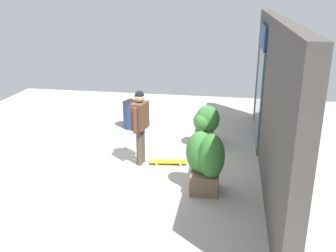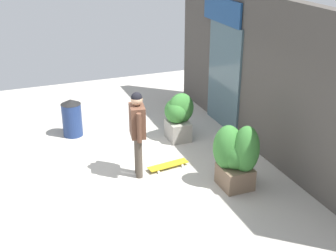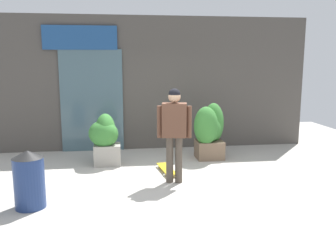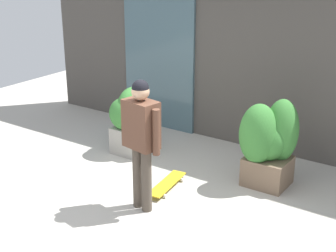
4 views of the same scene
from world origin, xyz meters
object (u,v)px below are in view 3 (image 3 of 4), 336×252
planter_box_left (105,137)px  skateboard (166,169)px  planter_box_right (209,130)px  skateboarder (174,126)px  trash_bin (29,179)px

planter_box_left → skateboard: bearing=-30.9°
skateboard → planter_box_right: planter_box_right is taller
skateboarder → planter_box_left: skateboarder is taller
skateboard → planter_box_left: (-1.21, 0.72, 0.53)m
skateboard → trash_bin: size_ratio=0.98×
skateboarder → planter_box_left: bearing=53.4°
skateboard → trash_bin: 2.70m
skateboarder → skateboard: size_ratio=1.97×
planter_box_right → trash_bin: bearing=-144.4°
planter_box_right → trash_bin: (-3.29, -2.35, -0.22)m
planter_box_right → skateboard: bearing=-140.1°
skateboarder → trash_bin: (-2.29, -0.84, -0.59)m
skateboarder → skateboard: 1.15m
skateboarder → skateboard: bearing=15.4°
skateboarder → planter_box_right: bearing=-23.4°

